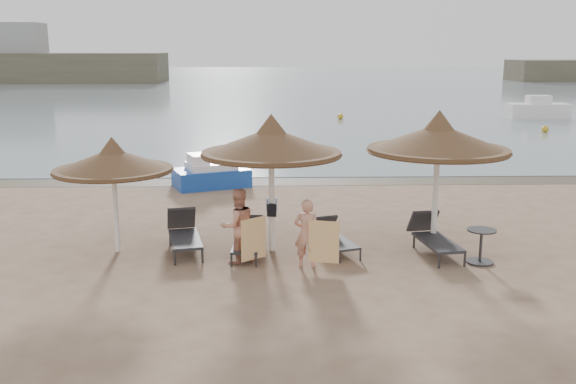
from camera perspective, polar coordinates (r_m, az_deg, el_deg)
name	(u,v)px	position (r m, az deg, el deg)	size (l,w,h in m)	color
ground	(278,270)	(13.94, -0.93, -6.91)	(160.00, 160.00, 0.00)	#8F725B
sea	(271,81)	(93.25, -1.51, 9.81)	(200.00, 140.00, 0.03)	slate
wet_sand_strip	(275,181)	(23.01, -1.20, 0.97)	(200.00, 1.60, 0.01)	#49402E
far_shore	(89,61)	(94.33, -17.25, 11.05)	(150.00, 54.80, 12.00)	#645D48
palapa_left	(113,161)	(15.16, -15.31, 2.69)	(2.74, 2.74, 2.71)	white
palapa_center	(271,142)	(14.65, -1.49, 4.42)	(3.26, 3.26, 3.23)	white
palapa_right	(438,139)	(15.27, 13.22, 4.62)	(3.32, 3.32, 3.29)	white
lounger_far_left	(184,233)	(15.35, -9.23, -3.62)	(1.08, 2.12, 0.90)	#333235
lounger_near_left	(248,238)	(14.93, -3.55, -4.12)	(0.73, 1.84, 0.81)	#333235
lounger_near_right	(334,237)	(15.15, 4.10, -4.00)	(1.06, 1.74, 0.74)	#333235
lounger_far_right	(433,236)	(15.32, 12.78, -3.84)	(0.94, 2.06, 0.89)	#333235
side_table	(481,247)	(14.88, 16.75, -4.72)	(0.64, 0.64, 0.77)	#333235
person_left	(238,220)	(14.16, -4.48, -2.50)	(0.90, 0.58, 1.95)	tan
person_right	(307,228)	(13.85, 1.67, -3.22)	(0.81, 0.53, 1.76)	tan
towel_left	(253,239)	(13.90, -3.09, -4.18)	(0.53, 0.43, 0.94)	orange
towel_right	(324,242)	(13.70, 3.19, -4.45)	(0.65, 0.18, 0.93)	orange
bag_patterned	(272,205)	(15.11, -1.46, -1.12)	(0.27, 0.12, 0.33)	white
bag_dark	(272,210)	(14.79, -1.46, -1.63)	(0.22, 0.10, 0.30)	black
pedal_boat	(210,174)	(22.21, -6.92, 1.57)	(2.83, 2.26, 1.15)	#1A46AB
buoy_mid	(340,116)	(43.32, 4.68, 6.71)	(0.40, 0.40, 0.40)	gold
buoy_right	(545,129)	(39.16, 21.89, 5.21)	(0.40, 0.40, 0.40)	gold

